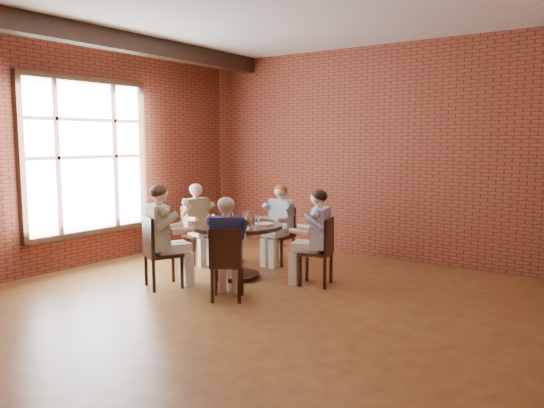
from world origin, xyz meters
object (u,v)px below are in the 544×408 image
Objects in this scene: dining_table at (236,240)px; diner_c at (198,224)px; chair_c at (195,231)px; diner_d at (163,236)px; diner_b at (279,225)px; chair_d at (157,249)px; chair_a at (321,249)px; diner_e at (227,249)px; diner_a at (316,238)px; chair_b at (282,233)px; smartphone at (244,229)px; chair_e at (226,261)px.

diner_c is (-1.05, 0.35, 0.09)m from dining_table.
diner_d is (0.66, -1.29, 0.18)m from chair_c.
chair_d is (-0.53, -2.01, -0.10)m from diner_b.
diner_e is (-0.61, -1.18, 0.13)m from chair_a.
diner_b is at bearing -138.91° from diner_a.
chair_b is at bearing 90.00° from diner_b.
diner_e is at bearing -72.47° from diner_b.
chair_a is 1.02× the size of chair_c.
smartphone is (0.83, 0.75, 0.25)m from chair_d.
chair_c reaches higher than chair_b.
chair_c is at bearing -106.58° from chair_a.
diner_c is at bearing -41.17° from chair_d.
dining_table is 1.11m from chair_d.
diner_a is 1.33m from chair_e.
diner_d is (0.04, 0.08, 0.16)m from chair_d.
diner_e reaches higher than smartphone.
chair_d is (-0.53, -2.08, 0.03)m from chair_b.
diner_e is (0.56, -0.86, 0.09)m from dining_table.
chair_d reaches higher than chair_b.
diner_d is (-1.56, -1.22, 0.04)m from diner_a.
dining_table is at bearing -90.00° from diner_b.
diner_a is 1.29m from diner_b.
chair_a is 2.13m from chair_d.
diner_b is at bearing -107.34° from diner_e.
chair_a is at bearing -72.33° from diner_c.
chair_d is at bearing -25.82° from diner_e.
diner_c is 8.09× the size of smartphone.
diner_b is (-0.00, -0.07, 0.13)m from chair_b.
chair_a reaches higher than smartphone.
diner_d is at bearing -134.48° from chair_c.
dining_table is 1.43× the size of chair_a.
dining_table is 1.47× the size of chair_b.
chair_a is at bearing 15.19° from dining_table.
chair_d is at bearing 90.00° from diner_d.
chair_d reaches higher than dining_table.
dining_table is at bearing -90.00° from diner_c.
diner_c is at bearing 139.20° from smartphone.
diner_c is 2.02m from diner_e.
chair_b is 1.31m from diner_c.
dining_table is at bearing -90.00° from diner_e.
diner_b is at bearing -39.91° from diner_c.
diner_b is 2.00m from diner_d.
chair_e is (1.65, -1.27, -0.13)m from diner_c.
smartphone reaches higher than dining_table.
chair_a is at bearing -115.30° from chair_d.
chair_d is 1.10m from chair_e.
diner_b is at bearing -77.64° from diner_d.
chair_c is at bearing 90.00° from diner_c.
diner_d reaches higher than diner_e.
diner_a is 0.95m from smartphone.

